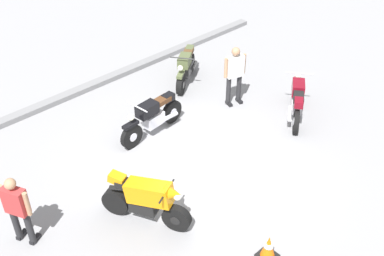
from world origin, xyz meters
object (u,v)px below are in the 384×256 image
at_px(motorcycle_maroon_cruiser, 297,100).
at_px(motorcycle_black_cruiser, 153,117).
at_px(motorcycle_olive_vintage, 186,68).
at_px(person_in_red_shirt, 17,207).
at_px(traffic_cone, 268,247).
at_px(motorcycle_orange_sportbike, 146,199).
at_px(person_in_white_shirt, 235,72).

height_order(motorcycle_maroon_cruiser, motorcycle_black_cruiser, same).
bearing_deg(motorcycle_olive_vintage, person_in_red_shirt, -14.80).
xyz_separation_m(motorcycle_black_cruiser, person_in_red_shirt, (-4.09, -1.02, 0.39)).
relative_size(motorcycle_olive_vintage, traffic_cone, 3.19).
bearing_deg(person_in_red_shirt, motorcycle_maroon_cruiser, -32.91).
distance_m(motorcycle_olive_vintage, traffic_cone, 6.80).
height_order(person_in_red_shirt, traffic_cone, person_in_red_shirt).
height_order(motorcycle_orange_sportbike, person_in_red_shirt, person_in_red_shirt).
relative_size(motorcycle_orange_sportbike, person_in_red_shirt, 1.14).
xyz_separation_m(motorcycle_orange_sportbike, traffic_cone, (1.07, -2.31, -0.33)).
relative_size(motorcycle_olive_vintage, motorcycle_maroon_cruiser, 0.97).
bearing_deg(person_in_white_shirt, person_in_red_shirt, -67.51).
relative_size(person_in_white_shirt, traffic_cone, 3.24).
bearing_deg(motorcycle_olive_vintage, motorcycle_maroon_cruiser, 69.29).
distance_m(motorcycle_maroon_cruiser, person_in_red_shirt, 7.45).
relative_size(motorcycle_orange_sportbike, traffic_cone, 3.48).
height_order(motorcycle_orange_sportbike, person_in_white_shirt, person_in_white_shirt).
height_order(motorcycle_olive_vintage, motorcycle_maroon_cruiser, motorcycle_maroon_cruiser).
relative_size(motorcycle_maroon_cruiser, person_in_red_shirt, 1.08).
bearing_deg(motorcycle_black_cruiser, motorcycle_olive_vintage, -156.16).
bearing_deg(motorcycle_olive_vintage, traffic_cone, 25.38).
height_order(motorcycle_orange_sportbike, traffic_cone, motorcycle_orange_sportbike).
distance_m(motorcycle_black_cruiser, traffic_cone, 4.64).
relative_size(motorcycle_maroon_cruiser, motorcycle_black_cruiser, 0.83).
bearing_deg(motorcycle_orange_sportbike, traffic_cone, -0.48).
distance_m(motorcycle_olive_vintage, motorcycle_maroon_cruiser, 3.52).
xyz_separation_m(motorcycle_olive_vintage, person_in_red_shirt, (-6.51, -2.38, 0.42)).
relative_size(person_in_red_shirt, person_in_white_shirt, 0.94).
relative_size(motorcycle_black_cruiser, traffic_cone, 3.95).
relative_size(motorcycle_maroon_cruiser, traffic_cone, 3.29).
xyz_separation_m(motorcycle_orange_sportbike, motorcycle_olive_vintage, (4.44, 3.59, -0.11)).
xyz_separation_m(motorcycle_olive_vintage, traffic_cone, (-3.37, -5.90, -0.23)).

